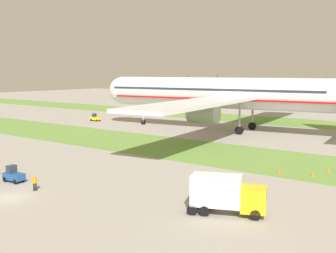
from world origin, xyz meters
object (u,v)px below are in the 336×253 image
baggage_tug (13,175)px  taxiway_marker_2 (279,170)px  pushback_tractor (95,118)px  ground_crew_marshaller (192,202)px  catering_truck (226,193)px  ground_crew_loader (35,182)px  airliner (236,93)px  taxiway_marker_1 (313,174)px  taxiway_marker_0 (329,170)px

baggage_tug → taxiway_marker_2: baggage_tug is taller
pushback_tractor → taxiway_marker_2: bearing=60.0°
ground_crew_marshaller → taxiway_marker_2: bearing=-175.4°
catering_truck → ground_crew_loader: size_ratio=4.20×
baggage_tug → ground_crew_marshaller: (22.70, 3.82, 0.13)m
airliner → taxiway_marker_2: size_ratio=125.03×
airliner → ground_crew_marshaller: bearing=-163.1°
taxiway_marker_2 → taxiway_marker_1: bearing=11.6°
catering_truck → taxiway_marker_1: (1.33, 19.04, -1.70)m
catering_truck → baggage_tug: bearing=-101.6°
ground_crew_marshaller → ground_crew_loader: bearing=-70.5°
airliner → pushback_tractor: airliner is taller
ground_crew_marshaller → taxiway_marker_0: 24.43m
taxiway_marker_1 → taxiway_marker_2: bearing=-168.4°
baggage_tug → catering_truck: bearing=96.5°
ground_crew_marshaller → taxiway_marker_1: (4.15, 20.36, -0.69)m
baggage_tug → catering_truck: size_ratio=0.37×
airliner → taxiway_marker_0: size_ratio=143.95×
baggage_tug → pushback_tractor: 61.85m
taxiway_marker_2 → taxiway_marker_0: bearing=42.1°
airliner → taxiway_marker_0: airliner is taller
catering_truck → taxiway_marker_2: size_ratio=11.19×
taxiway_marker_0 → pushback_tractor: bearing=162.4°
taxiway_marker_0 → taxiway_marker_1: taxiway_marker_0 is taller
airliner → taxiway_marker_1: (26.82, -29.52, -7.94)m
ground_crew_loader → taxiway_marker_1: bearing=-13.4°
airliner → ground_crew_marshaller: airliner is taller
taxiway_marker_1 → airliner: bearing=132.3°
ground_crew_marshaller → catering_truck: bearing=120.0°
airliner → taxiway_marker_0: bearing=-140.8°
ground_crew_loader → taxiway_marker_0: size_ratio=3.07×
catering_truck → airliner: bearing=-175.3°
ground_crew_loader → ground_crew_marshaller: bearing=-47.7°
pushback_tractor → ground_crew_marshaller: 75.64m
baggage_tug → taxiway_marker_1: bearing=127.1°
pushback_tractor → taxiway_marker_2: 66.11m
pushback_tractor → taxiway_marker_0: size_ratio=4.85×
ground_crew_loader → airliner: bearing=33.0°
baggage_tug → ground_crew_loader: baggage_tug is taller
taxiway_marker_1 → baggage_tug: bearing=-138.0°
baggage_tug → taxiway_marker_0: size_ratio=4.77×
baggage_tug → catering_truck: (25.52, 5.14, 1.14)m
baggage_tug → taxiway_marker_1: baggage_tug is taller
catering_truck → taxiway_marker_0: (2.16, 22.59, -1.67)m
airliner → taxiway_marker_0: (27.65, -25.97, -7.92)m
ground_crew_marshaller → taxiway_marker_2: ground_crew_marshaller is taller
taxiway_marker_0 → taxiway_marker_1: size_ratio=1.11×
baggage_tug → pushback_tractor: size_ratio=0.98×
ground_crew_marshaller → taxiway_marker_0: (4.98, 23.90, -0.66)m
airliner → pushback_tractor: size_ratio=29.66×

